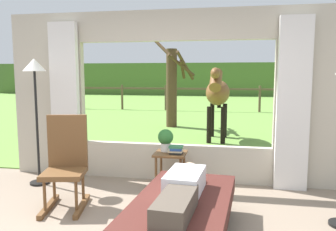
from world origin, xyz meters
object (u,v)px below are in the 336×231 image
floor_lamp_left (35,83)px  rocking_chair (66,163)px  potted_plant (166,139)px  pasture_tree (172,85)px  reclining_person (182,189)px  book_stack (176,150)px  side_table (170,159)px  horse (218,93)px  recliner_sofa (183,217)px

floor_lamp_left → rocking_chair: bearing=-41.3°
potted_plant → pasture_tree: bearing=99.0°
reclining_person → floor_lamp_left: bearing=154.2°
book_stack → floor_lamp_left: 2.23m
floor_lamp_left → potted_plant: bearing=6.5°
side_table → horse: 3.65m
side_table → reclining_person: bearing=-75.5°
rocking_chair → pasture_tree: bearing=75.8°
side_table → book_stack: bearing=-35.1°
reclining_person → horse: size_ratio=0.79×
side_table → recliner_sofa: bearing=-75.0°
potted_plant → horse: size_ratio=0.18×
recliner_sofa → floor_lamp_left: size_ratio=0.96×
reclining_person → rocking_chair: size_ratio=1.28×
reclining_person → pasture_tree: (-1.32, 6.94, 0.77)m
rocking_chair → potted_plant: rocking_chair is taller
rocking_chair → floor_lamp_left: size_ratio=0.61×
recliner_sofa → rocking_chair: 1.66m
side_table → potted_plant: size_ratio=1.63×
potted_plant → floor_lamp_left: floor_lamp_left is taller
floor_lamp_left → pasture_tree: pasture_tree is taller
horse → potted_plant: bearing=82.0°
book_stack → floor_lamp_left: (-2.04, -0.09, 0.91)m
rocking_chair → potted_plant: bearing=28.7°
reclining_person → side_table: bearing=108.5°
book_stack → horse: size_ratio=0.11×
reclining_person → recliner_sofa: bearing=93.9°
recliner_sofa → horse: (0.11, 4.98, 0.94)m
recliner_sofa → floor_lamp_left: 2.95m
reclining_person → pasture_tree: bearing=104.7°
pasture_tree → horse: bearing=-53.4°
rocking_chair → potted_plant: 1.41m
reclining_person → side_table: size_ratio=2.76×
reclining_person → rocking_chair: rocking_chair is taller
recliner_sofa → reclining_person: reclining_person is taller
horse → reclining_person: bearing=90.1°
recliner_sofa → side_table: side_table is taller
book_stack → floor_lamp_left: floor_lamp_left is taller
recliner_sofa → floor_lamp_left: bearing=155.2°
floor_lamp_left → pasture_tree: 5.71m
rocking_chair → pasture_tree: (0.21, 6.32, 0.75)m
recliner_sofa → pasture_tree: (-1.32, 6.89, 1.08)m
rocking_chair → potted_plant: size_ratio=3.50×
rocking_chair → book_stack: rocking_chair is taller
reclining_person → horse: horse is taller
rocking_chair → book_stack: 1.47m
recliner_sofa → horse: bearing=92.7°
reclining_person → side_table: reclining_person is taller
pasture_tree → reclining_person: bearing=-79.3°
reclining_person → side_table: (-0.38, 1.48, -0.10)m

